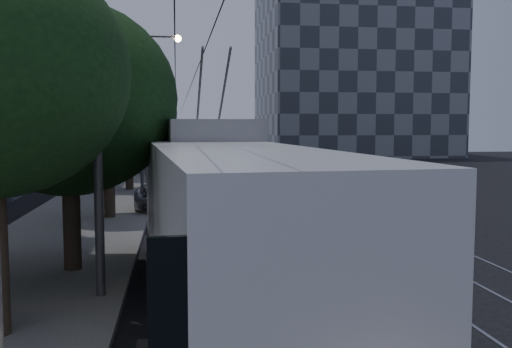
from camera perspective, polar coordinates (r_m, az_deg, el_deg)
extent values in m
plane|color=black|center=(15.62, 6.63, -9.27)|extent=(120.00, 120.00, 0.00)
cube|color=gray|center=(35.03, -13.92, -1.32)|extent=(5.00, 90.00, 0.15)
cube|color=#92929A|center=(35.09, -1.18, -1.27)|extent=(0.08, 90.00, 0.02)
cube|color=#92929A|center=(35.29, 1.14, -1.23)|extent=(0.08, 90.00, 0.02)
cube|color=#92929A|center=(35.57, 3.63, -1.19)|extent=(0.08, 90.00, 0.02)
cube|color=#92929A|center=(35.89, 5.88, -1.15)|extent=(0.08, 90.00, 0.02)
cylinder|color=black|center=(34.68, -8.05, 7.86)|extent=(0.02, 90.00, 0.02)
cylinder|color=black|center=(34.69, -6.88, 7.87)|extent=(0.02, 90.00, 0.02)
cylinder|color=#505052|center=(24.70, -11.36, 2.96)|extent=(0.14, 0.14, 6.00)
cylinder|color=#505052|center=(44.67, -9.87, 3.85)|extent=(0.14, 0.14, 6.00)
cylinder|color=#505052|center=(64.66, -9.29, 4.19)|extent=(0.14, 0.14, 6.00)
cube|color=#363D45|center=(73.44, 9.56, 11.31)|extent=(22.00, 18.00, 24.00)
cube|color=silver|center=(11.51, -3.15, -4.71)|extent=(3.71, 13.02, 3.05)
cube|color=black|center=(11.81, -3.11, -11.25)|extent=(3.75, 13.06, 0.37)
cube|color=black|center=(12.01, -3.37, -3.65)|extent=(3.56, 10.35, 1.12)
cube|color=black|center=(5.26, 2.89, -13.22)|extent=(2.43, 0.27, 1.39)
cube|color=black|center=(17.80, -4.89, -0.49)|extent=(2.23, 0.25, 1.07)
cube|color=green|center=(5.05, 2.94, -2.77)|extent=(1.71, 0.19, 0.34)
cube|color=gray|center=(14.54, -4.25, 4.41)|extent=(2.50, 2.53, 0.54)
cylinder|color=#505052|center=(15.67, -5.73, 7.64)|extent=(0.06, 4.84, 2.12)
cylinder|color=#505052|center=(15.70, -3.36, 7.65)|extent=(0.06, 4.84, 2.12)
cylinder|color=black|center=(14.51, -9.31, -8.23)|extent=(0.32, 1.07, 1.07)
cylinder|color=black|center=(14.68, 1.10, -8.00)|extent=(0.32, 1.07, 1.07)
cylinder|color=black|center=(16.52, -9.15, -6.60)|extent=(0.32, 1.07, 1.07)
cylinder|color=black|center=(16.67, -0.02, -6.43)|extent=(0.32, 1.07, 1.07)
imported|color=#A7A8AE|center=(26.55, -8.23, -1.47)|extent=(3.51, 6.52, 1.74)
imported|color=silver|center=(31.78, -6.36, -0.56)|extent=(2.55, 4.80, 1.56)
imported|color=#B2B2B7|center=(38.76, -8.62, 0.42)|extent=(2.31, 5.45, 1.57)
imported|color=silver|center=(42.95, -6.58, 0.67)|extent=(2.39, 3.99, 1.24)
imported|color=white|center=(44.25, -8.24, 0.83)|extent=(2.09, 4.06, 1.32)
cylinder|color=#2C2218|center=(15.28, -17.92, -5.10)|extent=(0.44, 0.44, 2.45)
ellipsoid|color=black|center=(15.06, -18.26, 7.19)|extent=(5.41, 5.41, 4.87)
cylinder|color=#2C2218|center=(23.35, -14.46, -1.11)|extent=(0.44, 0.44, 2.84)
ellipsoid|color=black|center=(23.23, -14.62, 6.23)|extent=(4.18, 4.18, 3.76)
cylinder|color=#2C2218|center=(33.07, -12.55, 0.16)|extent=(0.44, 0.44, 2.24)
ellipsoid|color=black|center=(32.96, -12.64, 4.64)|extent=(3.90, 3.90, 3.51)
cylinder|color=#2C2218|center=(43.83, -11.44, 1.34)|extent=(0.44, 0.44, 2.23)
ellipsoid|color=black|center=(43.74, -11.50, 4.70)|extent=(3.87, 3.87, 3.48)
cylinder|color=#2C2218|center=(47.91, -11.15, 1.93)|extent=(0.44, 0.44, 2.71)
ellipsoid|color=black|center=(47.85, -11.22, 6.04)|extent=(5.53, 5.53, 4.98)
cylinder|color=#505052|center=(12.58, -15.75, 10.27)|extent=(0.20, 0.20, 10.07)
cylinder|color=#505052|center=(36.21, -10.97, 6.44)|extent=(0.20, 0.20, 9.61)
cylinder|color=#505052|center=(36.56, -9.39, 13.41)|extent=(2.11, 0.12, 0.12)
sphere|color=#FFD88C|center=(36.54, -7.84, 13.28)|extent=(0.44, 0.44, 0.44)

